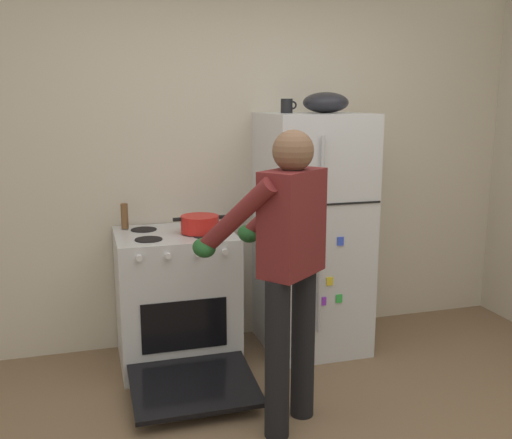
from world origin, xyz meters
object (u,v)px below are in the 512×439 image
Objects in this scene: refrigerator at (312,233)px; stove_range at (177,300)px; coffee_mug at (287,106)px; pepper_mill at (125,216)px; person_cook at (285,254)px; red_pot at (200,224)px; mixing_bowl at (326,103)px.

stove_range is (-0.96, -0.02, -0.39)m from refrigerator.
stove_range is 1.49m from coffee_mug.
refrigerator is 9.77× the size of pepper_mill.
refrigerator reaches higher than stove_range.
refrigerator is 1.09m from person_cook.
red_pot is 0.98m from coffee_mug.
person_cook reaches higher than red_pot.
person_cook is 4.60× the size of red_pot.
red_pot is (-0.80, -0.05, 0.12)m from refrigerator.
red_pot is at bearing -176.46° from refrigerator.
stove_range is at bearing 168.59° from red_pot.
stove_range is 0.54m from red_pot.
mixing_bowl is (1.34, -0.20, 0.74)m from pepper_mill.
mixing_bowl reaches higher than coffee_mug.
person_cook is at bearing -57.29° from pepper_mill.
red_pot is at bearing -28.52° from pepper_mill.
stove_range is 3.47× the size of red_pot.
pepper_mill is (-1.26, 0.20, 0.15)m from refrigerator.
red_pot is 2.06× the size of pepper_mill.
refrigerator is 14.74× the size of coffee_mug.
coffee_mug is at bearing 9.08° from red_pot.
person_cook is (-0.53, -0.95, 0.13)m from refrigerator.
refrigerator is 1.03× the size of person_cook.
coffee_mug reaches higher than red_pot.
stove_range is 10.77× the size of coffee_mug.
pepper_mill reaches higher than stove_range.
mixing_bowl reaches higher than red_pot.
red_pot is (-0.28, 0.90, -0.01)m from person_cook.
coffee_mug is at bearing 169.01° from mixing_bowl.
coffee_mug is 0.66× the size of pepper_mill.
person_cook is at bearing -122.71° from mixing_bowl.
refrigerator reaches higher than red_pot.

